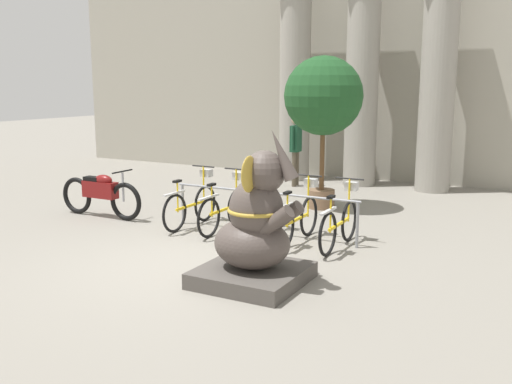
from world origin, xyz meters
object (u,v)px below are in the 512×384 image
bicycle_1 (225,208)px  bicycle_3 (298,218)px  bicycle_4 (340,222)px  person_pedestrian (296,143)px  bicycle_2 (260,213)px  motorcycle (101,193)px  bicycle_0 (192,204)px  elephant_statue (255,232)px  potted_tree (323,99)px

bicycle_1 → bicycle_3: size_ratio=1.00×
bicycle_4 → person_pedestrian: size_ratio=0.92×
bicycle_2 → person_pedestrian: (-1.51, 4.76, 0.69)m
bicycle_2 → motorcycle: 3.43m
bicycle_0 → bicycle_1: bearing=-0.9°
bicycle_1 → elephant_statue: bearing=-50.2°
bicycle_3 → bicycle_4: same height
bicycle_3 → elephant_statue: size_ratio=0.80×
bicycle_3 → bicycle_4: bearing=0.7°
bicycle_2 → potted_tree: potted_tree is taller
bicycle_3 → motorcycle: bearing=-177.4°
motorcycle → bicycle_0: bearing=7.0°
bicycle_0 → motorcycle: 2.00m
bicycle_0 → bicycle_3: bearing=-1.4°
person_pedestrian → potted_tree: 2.90m
bicycle_3 → potted_tree: 3.31m
motorcycle → bicycle_1: bearing=4.9°
potted_tree → bicycle_4: bearing=-62.5°
bicycle_1 → motorcycle: 2.71m
bicycle_3 → person_pedestrian: size_ratio=0.92×
bicycle_2 → bicycle_4: size_ratio=1.00×
potted_tree → elephant_statue: bearing=-78.2°
bicycle_1 → motorcycle: bearing=-175.1°
bicycle_4 → potted_tree: size_ratio=0.53×
bicycle_2 → bicycle_3: 0.72m
bicycle_4 → person_pedestrian: (-2.95, 4.78, 0.69)m
bicycle_2 → person_pedestrian: bearing=107.6°
bicycle_2 → bicycle_1: bearing=178.3°
motorcycle → potted_tree: (3.49, 2.84, 1.80)m
bicycle_0 → potted_tree: 3.54m
potted_tree → motorcycle: bearing=-140.8°
potted_tree → bicycle_3: bearing=-76.1°
bicycle_2 → person_pedestrian: person_pedestrian is taller
bicycle_0 → person_pedestrian: 4.78m
bicycle_2 → elephant_statue: 2.38m
bicycle_3 → potted_tree: potted_tree is taller
bicycle_4 → potted_tree: 3.52m
bicycle_1 → bicycle_2: size_ratio=1.00×
bicycle_3 → person_pedestrian: 5.32m
bicycle_1 → person_pedestrian: 4.86m
motorcycle → person_pedestrian: person_pedestrian is taller
bicycle_3 → motorcycle: size_ratio=0.83×
bicycle_3 → bicycle_0: bearing=178.6°
bicycle_0 → bicycle_4: same height
bicycle_1 → motorcycle: size_ratio=0.83×
elephant_statue → person_pedestrian: (-2.56, 6.87, 0.41)m
person_pedestrian → bicycle_2: bearing=-72.4°
motorcycle → potted_tree: potted_tree is taller
motorcycle → potted_tree: bearing=39.2°
elephant_statue → potted_tree: 5.10m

